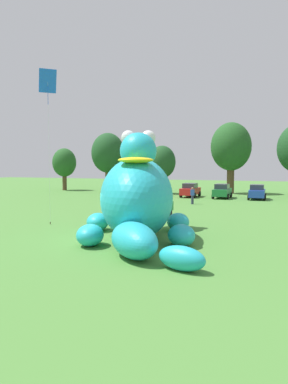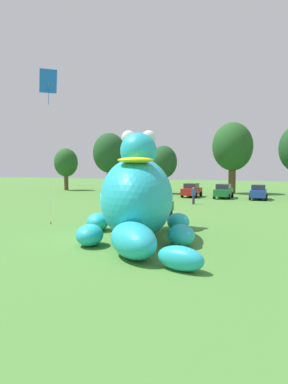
{
  "view_description": "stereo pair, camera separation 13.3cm",
  "coord_description": "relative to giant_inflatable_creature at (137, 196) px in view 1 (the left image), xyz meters",
  "views": [
    {
      "loc": [
        9.27,
        -16.85,
        3.89
      ],
      "look_at": [
        1.31,
        2.22,
        2.41
      ],
      "focal_mm": 34.45,
      "sensor_mm": 36.0,
      "label": 1
    },
    {
      "loc": [
        9.4,
        -16.8,
        3.89
      ],
      "look_at": [
        1.31,
        2.22,
        2.41
      ],
      "focal_mm": 34.45,
      "sensor_mm": 36.0,
      "label": 2
    }
  ],
  "objects": [
    {
      "name": "car_black",
      "position": [
        -13.04,
        26.0,
        -1.38
      ],
      "size": [
        2.22,
        4.24,
        1.72
      ],
      "color": "black",
      "rests_on": "ground"
    },
    {
      "name": "ground_plane",
      "position": [
        -1.33,
        -1.21,
        -2.24
      ],
      "size": [
        160.0,
        160.0,
        0.0
      ],
      "primitive_type": "plane",
      "color": "#4C8438"
    },
    {
      "name": "car_blue",
      "position": [
        3.69,
        25.9,
        -1.38
      ],
      "size": [
        2.11,
        4.19,
        1.72
      ],
      "color": "#2347B7",
      "rests_on": "ground"
    },
    {
      "name": "tree_left",
      "position": [
        -18.09,
        30.41,
        3.46
      ],
      "size": [
        4.91,
        4.91,
        8.71
      ],
      "color": "brown",
      "rests_on": "ground"
    },
    {
      "name": "spectator_far_side",
      "position": [
        0.03,
        5.52,
        -1.38
      ],
      "size": [
        0.38,
        0.26,
        1.71
      ],
      "color": "black",
      "rests_on": "ground"
    },
    {
      "name": "car_red",
      "position": [
        -4.29,
        26.11,
        -1.38
      ],
      "size": [
        1.98,
        4.12,
        1.72
      ],
      "color": "red",
      "rests_on": "ground"
    },
    {
      "name": "tree_far_left",
      "position": [
        -26.1,
        30.79,
        2.09
      ],
      "size": [
        3.73,
        3.73,
        6.61
      ],
      "color": "brown",
      "rests_on": "ground"
    },
    {
      "name": "spectator_mid_field",
      "position": [
        -1.82,
        18.02,
        -1.38
      ],
      "size": [
        0.38,
        0.26,
        1.71
      ],
      "color": "#2D334C",
      "rests_on": "ground"
    },
    {
      "name": "car_green",
      "position": [
        -0.31,
        25.89,
        -1.38
      ],
      "size": [
        2.02,
        4.14,
        1.72
      ],
      "color": "#1E7238",
      "rests_on": "ground"
    },
    {
      "name": "tree_mid_left",
      "position": [
        -9.46,
        30.11,
        2.12
      ],
      "size": [
        3.75,
        3.75,
        6.65
      ],
      "color": "brown",
      "rests_on": "ground"
    },
    {
      "name": "car_white",
      "position": [
        -8.88,
        25.99,
        -1.38
      ],
      "size": [
        2.06,
        4.16,
        1.72
      ],
      "color": "white",
      "rests_on": "ground"
    },
    {
      "name": "giant_inflatable_creature",
      "position": [
        0.0,
        0.0,
        0.0
      ],
      "size": [
        9.15,
        10.6,
        6.11
      ],
      "color": "#23B2C6",
      "rests_on": "ground"
    },
    {
      "name": "tethered_flying_kite",
      "position": [
        -7.17,
        1.93,
        6.95
      ],
      "size": [
        1.13,
        1.13,
        10.09
      ],
      "color": "brown",
      "rests_on": "ground"
    },
    {
      "name": "tree_centre_left",
      "position": [
        -0.7,
        33.95,
        4.22
      ],
      "size": [
        5.56,
        5.56,
        9.86
      ],
      "color": "brown",
      "rests_on": "ground"
    }
  ]
}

